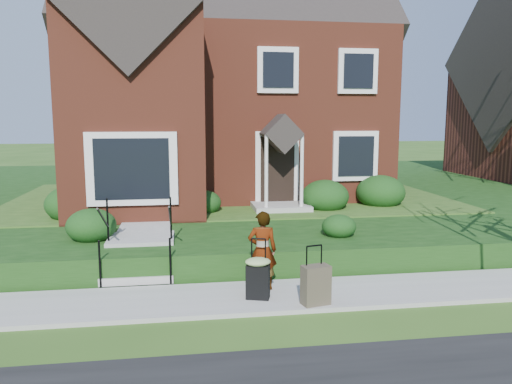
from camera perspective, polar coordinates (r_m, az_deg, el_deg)
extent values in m
plane|color=#2D5119|center=(9.22, 2.03, -12.05)|extent=(120.00, 120.00, 0.00)
cube|color=#9E9B93|center=(9.21, 2.04, -11.81)|extent=(60.00, 1.60, 0.08)
cube|color=#14370F|center=(20.39, 7.52, 0.09)|extent=(44.00, 20.00, 0.60)
cube|color=#9E9B93|center=(13.77, -12.13, -2.64)|extent=(1.20, 6.00, 0.06)
cube|color=brown|center=(18.56, -3.60, 8.62)|extent=(10.00, 8.00, 5.40)
cube|color=brown|center=(13.75, -13.68, 8.49)|extent=(3.60, 2.40, 5.40)
cube|color=white|center=(12.66, -13.94, 2.62)|extent=(2.20, 0.30, 1.80)
cube|color=black|center=(14.78, 2.45, 2.29)|extent=(1.00, 0.12, 2.10)
cube|color=black|center=(15.39, 11.29, 4.06)|extent=(1.40, 0.10, 1.50)
cube|color=#9E9B93|center=(10.02, -13.47, -9.66)|extent=(1.40, 0.30, 0.15)
cube|color=#9E9B93|center=(10.26, -13.35, -8.35)|extent=(1.40, 0.30, 0.15)
cube|color=#9E9B93|center=(10.50, -13.24, -7.09)|extent=(1.40, 0.30, 0.15)
cube|color=#9E9B93|center=(10.76, -13.14, -5.90)|extent=(1.40, 0.30, 0.15)
cube|color=#9E9B93|center=(11.29, -12.92, -5.22)|extent=(1.40, 0.80, 0.15)
cylinder|color=black|center=(9.85, -17.42, -7.85)|extent=(0.04, 0.04, 0.90)
cylinder|color=black|center=(10.86, -16.59, -3.05)|extent=(0.04, 0.04, 0.90)
cylinder|color=black|center=(9.73, -9.77, -7.78)|extent=(0.04, 0.04, 0.90)
cylinder|color=black|center=(10.75, -9.71, -2.94)|extent=(0.04, 0.04, 0.90)
ellipsoid|color=#113710|center=(14.01, -20.27, -0.87)|extent=(1.41, 1.41, 0.98)
ellipsoid|color=#113710|center=(14.07, -6.06, -0.93)|extent=(1.01, 1.01, 0.71)
ellipsoid|color=#113710|center=(14.62, 7.91, -0.10)|extent=(1.38, 1.38, 0.96)
ellipsoid|color=#113710|center=(15.60, 14.05, 0.39)|extent=(1.48, 1.48, 1.03)
ellipsoid|color=#113710|center=(11.48, -18.33, -3.30)|extent=(1.08, 1.08, 0.76)
ellipsoid|color=#113710|center=(11.40, 9.47, -3.62)|extent=(0.77, 0.77, 0.54)
imported|color=#999999|center=(9.24, 0.73, -6.68)|extent=(0.56, 0.40, 1.47)
cube|color=black|center=(8.88, 0.22, -10.23)|extent=(0.45, 0.34, 0.61)
cylinder|color=black|center=(8.67, 0.22, -5.47)|extent=(0.24, 0.10, 0.03)
cylinder|color=black|center=(8.71, -0.57, -6.95)|extent=(0.02, 0.02, 0.46)
cylinder|color=black|center=(8.74, 1.01, -6.89)|extent=(0.02, 0.02, 0.46)
cylinder|color=black|center=(8.95, -0.70, -11.93)|extent=(0.06, 0.07, 0.06)
cylinder|color=black|center=(8.99, 1.13, -11.84)|extent=(0.06, 0.07, 0.06)
ellipsoid|color=#9EBF6D|center=(8.77, 0.22, -7.91)|extent=(0.54, 0.48, 0.14)
cube|color=#4C4332|center=(8.67, 6.85, -10.51)|extent=(0.52, 0.36, 0.68)
cylinder|color=black|center=(8.48, 6.93, -6.24)|extent=(0.28, 0.09, 0.03)
cylinder|color=black|center=(8.49, 5.98, -7.36)|extent=(0.02, 0.02, 0.33)
cylinder|color=black|center=(8.56, 7.83, -7.26)|extent=(0.02, 0.02, 0.33)
cylinder|color=black|center=(8.74, 5.75, -12.50)|extent=(0.05, 0.07, 0.06)
cylinder|color=black|center=(8.82, 7.87, -12.33)|extent=(0.05, 0.07, 0.06)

